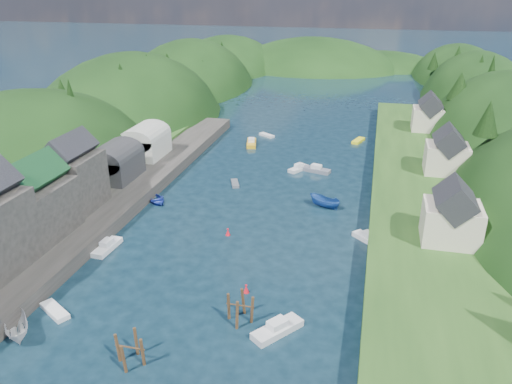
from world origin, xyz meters
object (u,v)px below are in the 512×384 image
(piling_cluster_far, at_px, (240,310))
(channel_buoy_near, at_px, (246,289))
(piling_cluster_near, at_px, (130,352))
(channel_buoy_far, at_px, (228,232))

(piling_cluster_far, bearing_deg, channel_buoy_near, 97.96)
(piling_cluster_near, distance_m, channel_buoy_near, 15.71)
(channel_buoy_near, distance_m, channel_buoy_far, 14.38)
(piling_cluster_far, bearing_deg, channel_buoy_far, 110.56)
(channel_buoy_near, height_order, channel_buoy_far, same)
(channel_buoy_near, bearing_deg, channel_buoy_far, 115.08)
(piling_cluster_near, xyz_separation_m, channel_buoy_far, (1.55, 26.72, -0.76))
(piling_cluster_near, relative_size, channel_buoy_near, 3.30)
(piling_cluster_near, distance_m, piling_cluster_far, 11.96)
(piling_cluster_far, height_order, channel_buoy_near, piling_cluster_far)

